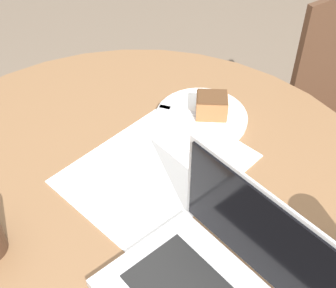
{
  "coord_description": "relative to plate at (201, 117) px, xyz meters",
  "views": [
    {
      "loc": [
        0.2,
        0.55,
        1.46
      ],
      "look_at": [
        -0.13,
        -0.07,
        0.79
      ],
      "focal_mm": 50.0,
      "sensor_mm": 36.0,
      "label": 1
    }
  ],
  "objects": [
    {
      "name": "dining_table",
      "position": [
        0.25,
        0.15,
        -0.17
      ],
      "size": [
        1.1,
        1.1,
        0.75
      ],
      "color": "brown",
      "rests_on": "ground_plane"
    },
    {
      "name": "plate",
      "position": [
        0.0,
        0.0,
        0.0
      ],
      "size": [
        0.21,
        0.21,
        0.01
      ],
      "color": "white",
      "rests_on": "dining_table"
    },
    {
      "name": "fork",
      "position": [
        0.03,
        -0.02,
        0.01
      ],
      "size": [
        0.13,
        0.14,
        0.0
      ],
      "rotation": [
        0.0,
        0.0,
        5.49
      ],
      "color": "silver",
      "rests_on": "plate"
    },
    {
      "name": "cake_slice",
      "position": [
        -0.02,
        0.01,
        0.03
      ],
      "size": [
        0.09,
        0.08,
        0.05
      ],
      "rotation": [
        0.0,
        0.0,
        5.75
      ],
      "color": "brown",
      "rests_on": "plate"
    },
    {
      "name": "paper_document",
      "position": [
        0.16,
        0.09,
        -0.0
      ],
      "size": [
        0.44,
        0.38,
        0.0
      ],
      "rotation": [
        0.0,
        0.0,
        0.32
      ],
      "color": "white",
      "rests_on": "dining_table"
    }
  ]
}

